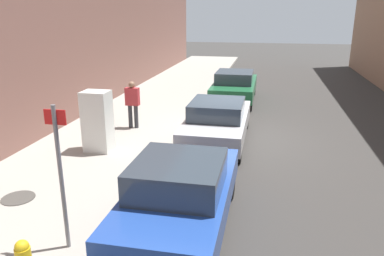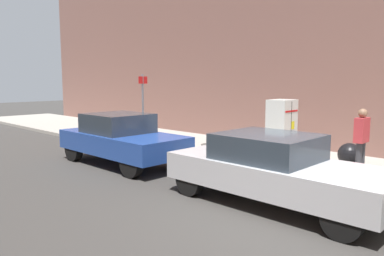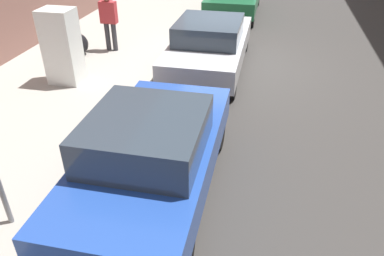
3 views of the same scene
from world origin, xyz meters
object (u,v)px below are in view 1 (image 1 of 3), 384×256
Objects in this scene: parked_hatchback_blue at (180,193)px; parked_sedan_silver at (218,121)px; street_sign_post at (60,171)px; trash_bag at (105,122)px; parked_sedan_green at (235,85)px; pedestrian_walking_far at (133,101)px; discarded_refrigerator at (97,121)px.

parked_hatchback_blue is 0.93× the size of parked_sedan_silver.
parked_hatchback_blue is at bearing 33.32° from street_sign_post.
parked_sedan_green reaches higher than trash_bag.
street_sign_post is 6.91m from pedestrian_walking_far.
parked_hatchback_blue reaches higher than parked_sedan_green.
discarded_refrigerator is 2.82× the size of trash_bag.
trash_bag is 3.81m from parked_sedan_silver.
parked_hatchback_blue is at bearing -90.00° from parked_sedan_silver.
street_sign_post reaches higher than pedestrian_walking_far.
street_sign_post is 4.05× the size of trash_bag.
parked_sedan_green is at bearing 81.90° from street_sign_post.
street_sign_post is at bearing -105.34° from parked_sedan_silver.
street_sign_post reaches higher than trash_bag.
pedestrian_walking_far is at bearing 35.28° from trash_bag.
trash_bag is 0.38× the size of pedestrian_walking_far.
pedestrian_walking_far reaches higher than parked_hatchback_blue.
trash_bag is 0.14× the size of parked_sedan_silver.
street_sign_post is at bearing -98.10° from parked_sedan_green.
parked_hatchback_blue is at bearing -90.00° from parked_sedan_green.
discarded_refrigerator is 0.43× the size of parked_hatchback_blue.
discarded_refrigerator reaches higher than parked_hatchback_blue.
parked_sedan_silver reaches higher than trash_bag.
trash_bag is 1.16m from pedestrian_walking_far.
parked_hatchback_blue reaches higher than parked_sedan_silver.
discarded_refrigerator is 4.64m from parked_hatchback_blue.
trash_bag is at bearing 126.76° from parked_hatchback_blue.
parked_sedan_silver is at bearing 28.93° from discarded_refrigerator.
pedestrian_walking_far is 6.05m from parked_sedan_green.
parked_sedan_green is (0.00, 10.90, -0.01)m from parked_hatchback_blue.
pedestrian_walking_far is at bearing 169.78° from parked_sedan_silver.
parked_sedan_green is (3.80, 5.81, 0.30)m from trash_bag.
discarded_refrigerator is 1.08× the size of pedestrian_walking_far.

